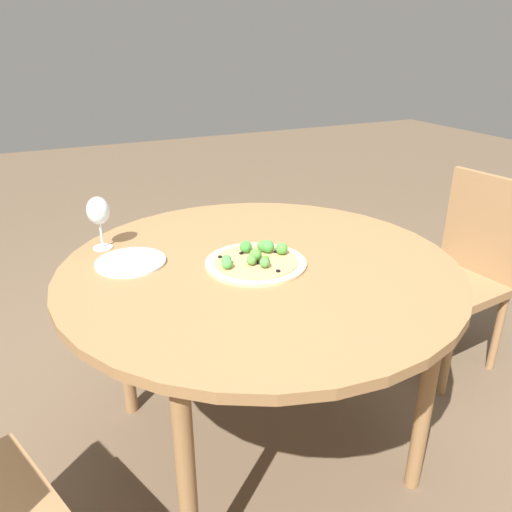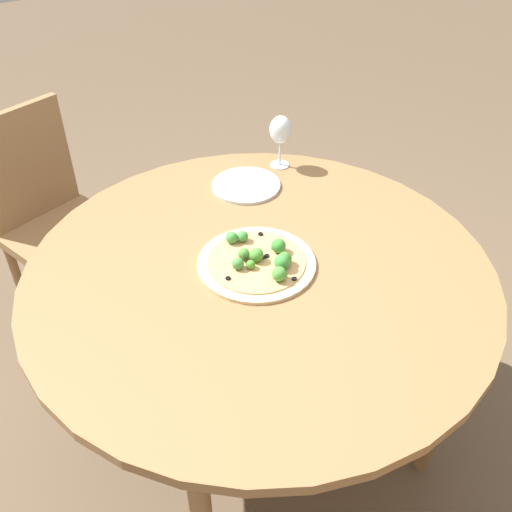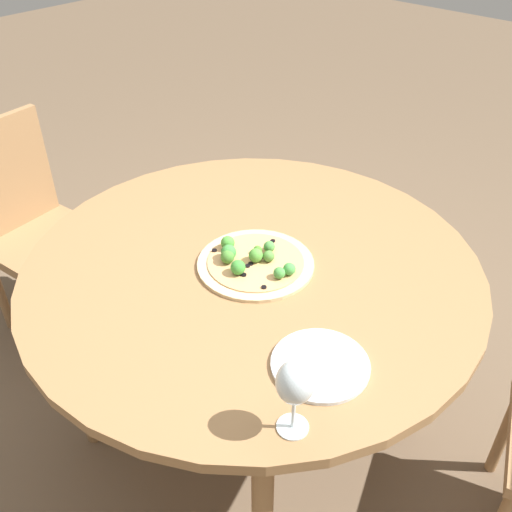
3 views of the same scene
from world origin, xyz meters
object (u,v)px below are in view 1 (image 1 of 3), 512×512
(wine_glass, at_px, (98,212))
(pizza, at_px, (256,260))
(chair, at_px, (461,269))
(plate_near, at_px, (131,262))

(wine_glass, bearing_deg, pizza, 140.70)
(pizza, bearing_deg, chair, -173.62)
(chair, distance_m, pizza, 1.11)
(chair, relative_size, pizza, 2.71)
(chair, bearing_deg, wine_glass, -105.18)
(chair, height_order, wine_glass, wine_glass)
(chair, xyz_separation_m, plate_near, (1.42, -0.06, 0.29))
(chair, xyz_separation_m, pizza, (1.06, 0.12, 0.30))
(pizza, height_order, wine_glass, wine_glass)
(wine_glass, height_order, plate_near, wine_glass)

